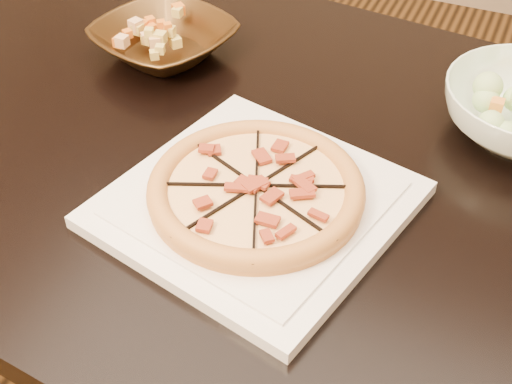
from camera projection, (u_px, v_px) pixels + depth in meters
floor at (207, 376)px, 1.60m from camera, size 4.00×4.00×0.02m
dining_table at (240, 190)px, 1.08m from camera, size 1.48×1.05×0.75m
plate at (256, 204)px, 0.89m from camera, size 0.40×0.40×0.02m
pizza at (256, 190)px, 0.88m from camera, size 0.27×0.27×0.03m
bronze_bowl at (164, 41)px, 1.17m from camera, size 0.27×0.27×0.05m
mixed_dish at (161, 18)px, 1.14m from camera, size 0.10×0.11×0.03m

